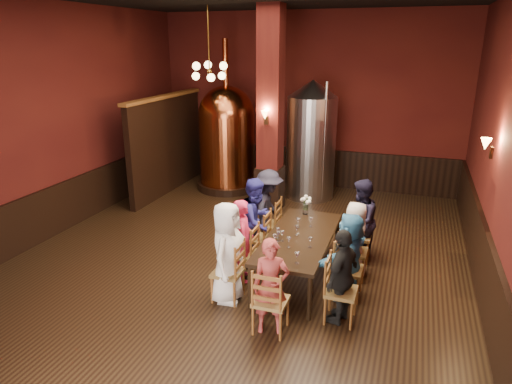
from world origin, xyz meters
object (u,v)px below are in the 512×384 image
(person_0, at_px, (227,253))
(copper_kettle, at_px, (227,137))
(rose_vase, at_px, (306,202))
(person_1, at_px, (243,240))
(dining_table, at_px, (299,240))
(steel_vessel, at_px, (311,140))
(person_2, at_px, (256,221))

(person_0, height_order, copper_kettle, copper_kettle)
(rose_vase, bearing_deg, person_1, -117.97)
(dining_table, relative_size, rose_vase, 6.82)
(dining_table, bearing_deg, person_0, -130.36)
(person_0, bearing_deg, steel_vessel, -3.52)
(dining_table, xyz_separation_m, rose_vase, (-0.14, 1.00, 0.29))
(person_0, bearing_deg, person_2, -2.47)
(person_1, xyz_separation_m, copper_kettle, (-2.14, 4.46, 0.70))
(copper_kettle, bearing_deg, dining_table, -54.06)
(copper_kettle, xyz_separation_m, rose_vase, (2.85, -3.13, -0.41))
(person_1, xyz_separation_m, steel_vessel, (0.07, 4.50, 0.75))
(copper_kettle, distance_m, steel_vessel, 2.22)
(copper_kettle, xyz_separation_m, steel_vessel, (2.22, 0.03, 0.06))
(dining_table, relative_size, person_2, 1.56)
(person_1, bearing_deg, steel_vessel, -21.76)
(person_0, distance_m, steel_vessel, 5.21)
(person_1, relative_size, rose_vase, 3.92)
(person_1, bearing_deg, person_0, 159.45)
(person_0, bearing_deg, person_1, -2.47)
(steel_vessel, bearing_deg, rose_vase, -78.63)
(steel_vessel, bearing_deg, person_0, -90.76)
(person_0, relative_size, copper_kettle, 0.41)
(dining_table, relative_size, copper_kettle, 0.63)
(dining_table, height_order, person_2, person_2)
(person_1, relative_size, person_2, 0.90)
(steel_vessel, xyz_separation_m, rose_vase, (0.64, -3.16, -0.46))
(copper_kettle, distance_m, rose_vase, 4.25)
(person_0, xyz_separation_m, steel_vessel, (0.07, 5.17, 0.67))
(dining_table, distance_m, person_2, 0.92)
(dining_table, xyz_separation_m, person_1, (-0.85, -0.33, 0.00))
(person_2, xyz_separation_m, steel_vessel, (0.08, 3.84, 0.67))
(person_1, height_order, rose_vase, person_1)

